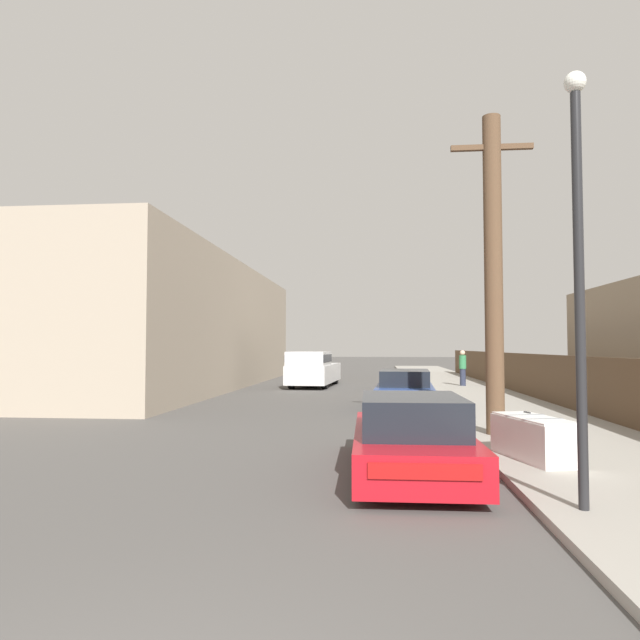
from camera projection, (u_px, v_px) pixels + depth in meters
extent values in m
cube|color=#9E998E|center=(467.00, 391.00, 25.16)|extent=(4.20, 63.00, 0.12)
cube|color=white|center=(535.00, 439.00, 9.71)|extent=(1.16, 1.94, 0.68)
cube|color=white|center=(534.00, 418.00, 9.72)|extent=(1.11, 1.86, 0.03)
cube|color=#333335|center=(527.00, 412.00, 10.31)|extent=(0.08, 0.20, 0.02)
cube|color=gray|center=(525.00, 415.00, 10.01)|extent=(0.71, 0.26, 0.01)
cube|color=gray|center=(543.00, 419.00, 9.46)|extent=(0.71, 0.26, 0.01)
cube|color=red|center=(410.00, 446.00, 9.21)|extent=(1.84, 4.65, 0.56)
cube|color=black|center=(412.00, 414.00, 8.83)|extent=(1.56, 2.24, 0.56)
cube|color=#B21414|center=(425.00, 472.00, 6.90)|extent=(1.38, 0.05, 0.20)
cylinder|color=black|center=(363.00, 438.00, 10.70)|extent=(0.21, 0.62, 0.62)
cylinder|color=black|center=(446.00, 439.00, 10.57)|extent=(0.21, 0.62, 0.62)
cylinder|color=black|center=(362.00, 472.00, 7.84)|extent=(0.21, 0.62, 0.62)
cylinder|color=black|center=(475.00, 474.00, 7.72)|extent=(0.21, 0.62, 0.62)
cube|color=#2D478C|center=(405.00, 395.00, 18.63)|extent=(2.03, 4.54, 0.63)
cube|color=black|center=(405.00, 378.00, 18.48)|extent=(1.67, 2.57, 0.49)
cube|color=#B21414|center=(404.00, 397.00, 16.43)|extent=(1.39, 0.11, 0.22)
cylinder|color=black|center=(383.00, 395.00, 20.10)|extent=(0.24, 0.68, 0.67)
cylinder|color=black|center=(427.00, 395.00, 19.87)|extent=(0.24, 0.68, 0.67)
cylinder|color=black|center=(379.00, 402.00, 17.38)|extent=(0.24, 0.68, 0.67)
cylinder|color=black|center=(431.00, 403.00, 17.15)|extent=(0.24, 0.68, 0.67)
cube|color=silver|center=(315.00, 373.00, 29.22)|extent=(2.33, 6.00, 0.90)
cube|color=silver|center=(309.00, 358.00, 27.67)|extent=(2.00, 2.76, 0.67)
cube|color=black|center=(309.00, 358.00, 27.67)|extent=(2.03, 2.71, 0.37)
cylinder|color=black|center=(325.00, 380.00, 27.28)|extent=(0.32, 0.89, 0.87)
cylinder|color=black|center=(292.00, 380.00, 27.55)|extent=(0.32, 0.89, 0.87)
cylinder|color=black|center=(335.00, 376.00, 30.88)|extent=(0.32, 0.89, 0.87)
cylinder|color=black|center=(306.00, 376.00, 31.14)|extent=(0.32, 0.89, 0.87)
cylinder|color=brown|center=(493.00, 273.00, 12.60)|extent=(0.40, 0.40, 7.07)
cube|color=brown|center=(492.00, 147.00, 12.73)|extent=(1.80, 0.12, 0.12)
cylinder|color=#232326|center=(580.00, 298.00, 6.80)|extent=(0.12, 0.12, 5.00)
sphere|color=white|center=(575.00, 82.00, 6.92)|extent=(0.26, 0.26, 0.26)
cube|color=brown|center=(532.00, 375.00, 21.75)|extent=(0.08, 41.54, 1.64)
cube|color=tan|center=(179.00, 326.00, 28.96)|extent=(7.00, 25.23, 6.13)
cylinder|color=#282D42|center=(463.00, 377.00, 27.89)|extent=(0.28, 0.28, 0.83)
cylinder|color=#337F4C|center=(463.00, 362.00, 27.92)|extent=(0.34, 0.34, 0.65)
sphere|color=#DBB293|center=(463.00, 353.00, 27.94)|extent=(0.25, 0.25, 0.25)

